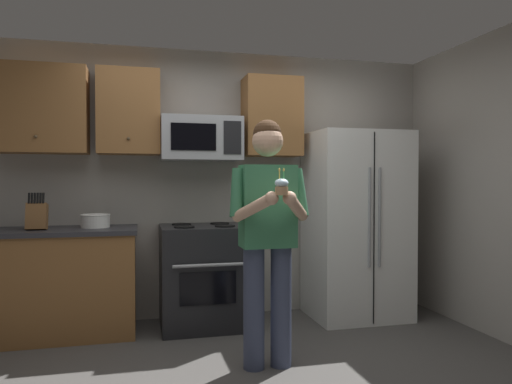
% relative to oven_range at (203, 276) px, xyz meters
% --- Properties ---
extents(wall_back, '(4.40, 0.10, 2.60)m').
position_rel_oven_range_xyz_m(wall_back, '(0.15, 0.39, 0.84)').
color(wall_back, gray).
rests_on(wall_back, ground).
extents(oven_range, '(0.76, 0.70, 0.93)m').
position_rel_oven_range_xyz_m(oven_range, '(0.00, 0.00, 0.00)').
color(oven_range, black).
rests_on(oven_range, ground).
extents(microwave, '(0.74, 0.41, 0.40)m').
position_rel_oven_range_xyz_m(microwave, '(0.00, 0.12, 1.26)').
color(microwave, '#9EA0A5').
extents(refrigerator, '(0.90, 0.75, 1.80)m').
position_rel_oven_range_xyz_m(refrigerator, '(1.50, -0.04, 0.44)').
color(refrigerator, white).
rests_on(refrigerator, ground).
extents(cabinet_row_upper, '(2.78, 0.36, 0.76)m').
position_rel_oven_range_xyz_m(cabinet_row_upper, '(-0.57, 0.17, 1.49)').
color(cabinet_row_upper, brown).
extents(counter_left, '(1.44, 0.66, 0.92)m').
position_rel_oven_range_xyz_m(counter_left, '(-1.30, 0.02, 0.00)').
color(counter_left, brown).
rests_on(counter_left, ground).
extents(knife_block, '(0.16, 0.15, 0.32)m').
position_rel_oven_range_xyz_m(knife_block, '(-1.39, -0.03, 0.58)').
color(knife_block, brown).
rests_on(knife_block, counter_left).
extents(bowl_large_white, '(0.25, 0.25, 0.12)m').
position_rel_oven_range_xyz_m(bowl_large_white, '(-0.94, 0.07, 0.52)').
color(bowl_large_white, white).
rests_on(bowl_large_white, counter_left).
extents(person, '(0.60, 0.48, 1.76)m').
position_rel_oven_range_xyz_m(person, '(0.32, -1.09, 0.53)').
color(person, '#383F59').
rests_on(person, ground).
extents(cupcake, '(0.09, 0.09, 0.17)m').
position_rel_oven_range_xyz_m(cupcake, '(0.32, -1.42, 0.83)').
color(cupcake, '#A87F56').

